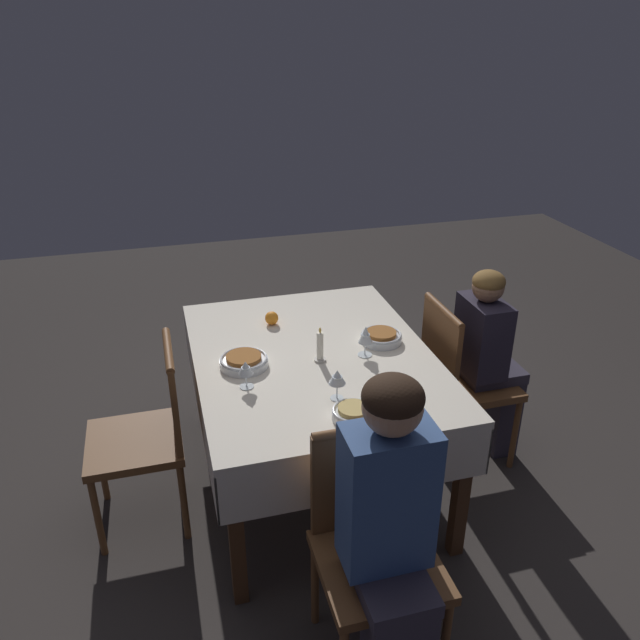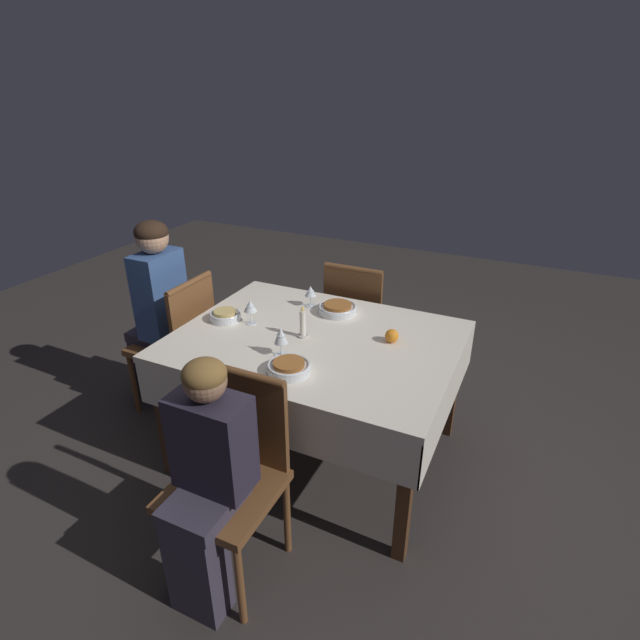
# 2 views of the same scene
# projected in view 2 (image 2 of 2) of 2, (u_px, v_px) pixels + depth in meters

# --- Properties ---
(ground_plane) EXTENTS (8.00, 8.00, 0.00)m
(ground_plane) POSITION_uv_depth(u_px,v_px,m) (316.00, 450.00, 2.94)
(ground_plane) COLOR #332D2B
(dining_table) EXTENTS (1.45, 1.12, 0.75)m
(dining_table) POSITION_uv_depth(u_px,v_px,m) (316.00, 351.00, 2.65)
(dining_table) COLOR silver
(dining_table) RESTS_ON ground_plane
(chair_east) EXTENTS (0.43, 0.43, 0.92)m
(chair_east) POSITION_uv_depth(u_px,v_px,m) (180.00, 338.00, 3.11)
(chair_east) COLOR brown
(chair_east) RESTS_ON ground_plane
(chair_north) EXTENTS (0.43, 0.43, 0.92)m
(chair_north) POSITION_uv_depth(u_px,v_px,m) (232.00, 468.00, 2.07)
(chair_north) COLOR brown
(chair_north) RESTS_ON ground_plane
(chair_south) EXTENTS (0.43, 0.43, 0.92)m
(chair_south) POSITION_uv_depth(u_px,v_px,m) (358.00, 317.00, 3.38)
(chair_south) COLOR brown
(chair_south) RESTS_ON ground_plane
(person_adult_denim) EXTENTS (0.34, 0.30, 1.25)m
(person_adult_denim) POSITION_uv_depth(u_px,v_px,m) (156.00, 306.00, 3.08)
(person_adult_denim) COLOR #383342
(person_adult_denim) RESTS_ON ground_plane
(person_child_dark) EXTENTS (0.30, 0.33, 1.09)m
(person_child_dark) POSITION_uv_depth(u_px,v_px,m) (206.00, 479.00, 1.90)
(person_child_dark) COLOR #383342
(person_child_dark) RESTS_ON ground_plane
(bowl_east) EXTENTS (0.17, 0.17, 0.06)m
(bowl_east) POSITION_uv_depth(u_px,v_px,m) (225.00, 315.00, 2.80)
(bowl_east) COLOR silver
(bowl_east) RESTS_ON dining_table
(wine_glass_east) EXTENTS (0.07, 0.07, 0.14)m
(wine_glass_east) POSITION_uv_depth(u_px,v_px,m) (250.00, 307.00, 2.72)
(wine_glass_east) COLOR white
(wine_glass_east) RESTS_ON dining_table
(bowl_north) EXTENTS (0.20, 0.20, 0.06)m
(bowl_north) POSITION_uv_depth(u_px,v_px,m) (289.00, 367.00, 2.29)
(bowl_north) COLOR silver
(bowl_north) RESTS_ON dining_table
(wine_glass_north) EXTENTS (0.07, 0.07, 0.15)m
(wine_glass_north) POSITION_uv_depth(u_px,v_px,m) (281.00, 336.00, 2.40)
(wine_glass_north) COLOR white
(wine_glass_north) RESTS_ON dining_table
(bowl_south) EXTENTS (0.23, 0.23, 0.06)m
(bowl_south) POSITION_uv_depth(u_px,v_px,m) (337.00, 308.00, 2.88)
(bowl_south) COLOR silver
(bowl_south) RESTS_ON dining_table
(wine_glass_south) EXTENTS (0.07, 0.07, 0.13)m
(wine_glass_south) POSITION_uv_depth(u_px,v_px,m) (311.00, 292.00, 2.94)
(wine_glass_south) COLOR white
(wine_glass_south) RESTS_ON dining_table
(candle_centerpiece) EXTENTS (0.06, 0.06, 0.17)m
(candle_centerpiece) POSITION_uv_depth(u_px,v_px,m) (303.00, 325.00, 2.60)
(candle_centerpiece) COLOR beige
(candle_centerpiece) RESTS_ON dining_table
(orange_fruit) EXTENTS (0.07, 0.07, 0.07)m
(orange_fruit) POSITION_uv_depth(u_px,v_px,m) (392.00, 336.00, 2.56)
(orange_fruit) COLOR orange
(orange_fruit) RESTS_ON dining_table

